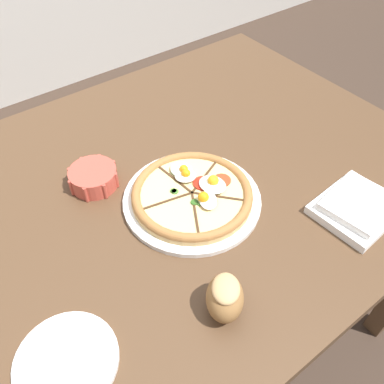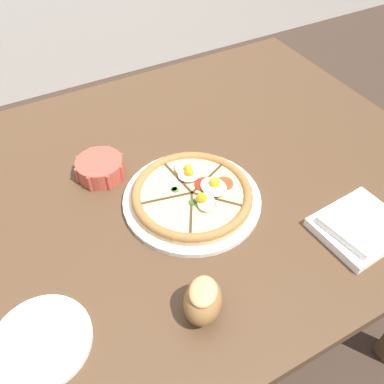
{
  "view_description": "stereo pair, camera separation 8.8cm",
  "coord_description": "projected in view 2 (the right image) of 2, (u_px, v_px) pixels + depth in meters",
  "views": [
    {
      "loc": [
        -0.26,
        -0.57,
        1.44
      ],
      "look_at": [
        0.11,
        -0.08,
        0.81
      ],
      "focal_mm": 38.0,
      "sensor_mm": 36.0,
      "label": 1
    },
    {
      "loc": [
        -0.18,
        -0.62,
        1.44
      ],
      "look_at": [
        0.11,
        -0.08,
        0.81
      ],
      "focal_mm": 38.0,
      "sensor_mm": 36.0,
      "label": 2
    }
  ],
  "objects": [
    {
      "name": "dining_table",
      "position": [
        136.0,
        221.0,
        0.98
      ],
      "size": [
        1.5,
        0.96,
        0.78
      ],
      "color": "#513823",
      "rests_on": "ground_plane"
    },
    {
      "name": "ground_plane",
      "position": [
        155.0,
        341.0,
        1.48
      ],
      "size": [
        12.0,
        12.0,
        0.0
      ],
      "primitive_type": "plane",
      "color": "#3D2D23"
    },
    {
      "name": "bread_piece_near",
      "position": [
        202.0,
        300.0,
        0.69
      ],
      "size": [
        0.11,
        0.11,
        0.08
      ],
      "rotation": [
        0.0,
        0.0,
        0.88
      ],
      "color": "olive",
      "rests_on": "dining_table"
    },
    {
      "name": "napkin_folded",
      "position": [
        360.0,
        225.0,
        0.84
      ],
      "size": [
        0.18,
        0.16,
        0.04
      ],
      "rotation": [
        0.0,
        0.0,
        0.07
      ],
      "color": "white",
      "rests_on": "dining_table"
    },
    {
      "name": "pizza",
      "position": [
        192.0,
        195.0,
        0.89
      ],
      "size": [
        0.31,
        0.31,
        0.05
      ],
      "color": "white",
      "rests_on": "dining_table"
    },
    {
      "name": "ramekin_bowl",
      "position": [
        100.0,
        168.0,
        0.95
      ],
      "size": [
        0.12,
        0.12,
        0.04
      ],
      "color": "#C64C3D",
      "rests_on": "dining_table"
    },
    {
      "name": "side_saucer",
      "position": [
        41.0,
        341.0,
        0.68
      ],
      "size": [
        0.17,
        0.17,
        0.01
      ],
      "color": "white",
      "rests_on": "dining_table"
    }
  ]
}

